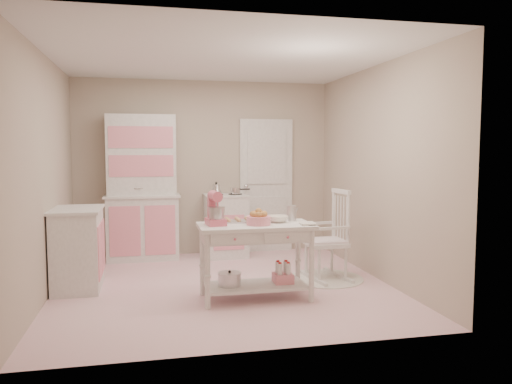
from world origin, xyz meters
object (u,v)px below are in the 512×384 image
rocking_chair (326,235)px  stand_mixer (216,209)px  hutch (142,187)px  stove (226,225)px  bread_basket (259,220)px  work_table (256,261)px  base_cabinet (78,248)px

rocking_chair → stand_mixer: (-1.43, -0.58, 0.42)m
hutch → stove: (1.20, -0.05, -0.58)m
stand_mixer → bread_basket: bearing=-16.2°
bread_basket → hutch: bearing=118.1°
hutch → work_table: (1.19, -2.21, -0.64)m
hutch → work_table: 2.58m
base_cabinet → bread_basket: size_ratio=3.68×
base_cabinet → bread_basket: 2.13m
work_table → bread_basket: bread_basket is taller
stand_mixer → bread_basket: stand_mixer is taller
hutch → stove: hutch is taller
stand_mixer → bread_basket: 0.46m
base_cabinet → stand_mixer: 1.75m
rocking_chair → bread_basket: bearing=-155.0°
hutch → base_cabinet: bearing=-116.9°
hutch → work_table: hutch is taller
stand_mixer → rocking_chair: bearing=15.0°
stove → work_table: (-0.01, -2.16, -0.06)m
hutch → base_cabinet: size_ratio=2.26×
stove → bread_basket: 2.24m
base_cabinet → work_table: size_ratio=0.77×
rocking_chair → stand_mixer: 1.60m
rocking_chair → work_table: size_ratio=0.92×
hutch → stand_mixer: bearing=-70.7°
work_table → rocking_chair: bearing=30.8°
stand_mixer → base_cabinet: bearing=144.6°
stove → base_cabinet: size_ratio=1.00×
work_table → stand_mixer: 0.71m
hutch → stand_mixer: hutch is taller
base_cabinet → work_table: 2.06m
stove → base_cabinet: bearing=-144.8°
hutch → rocking_chair: 2.76m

